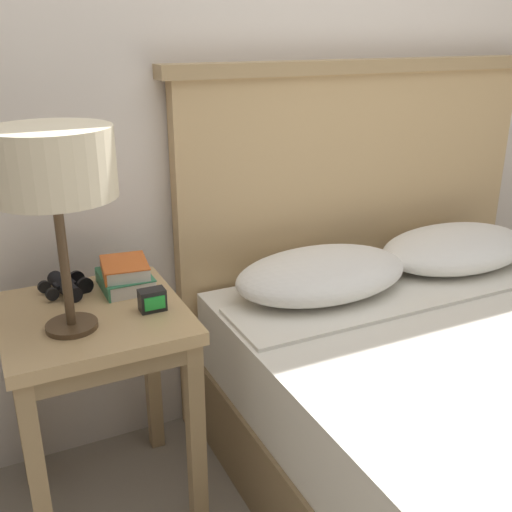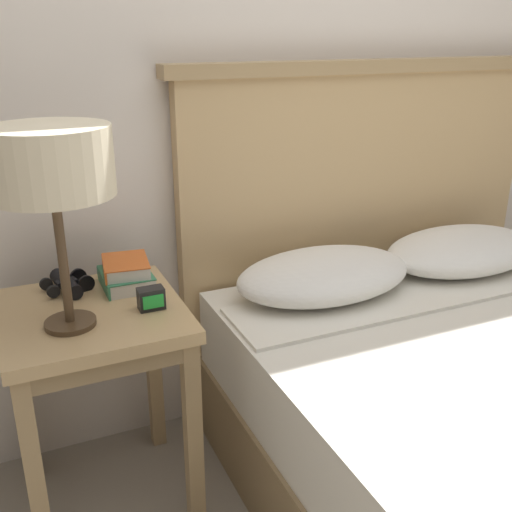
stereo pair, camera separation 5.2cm
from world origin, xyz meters
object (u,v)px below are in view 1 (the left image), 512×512
at_px(table_lamp, 52,167).
at_px(book_on_nightstand, 125,281).
at_px(nightstand, 96,345).
at_px(alarm_clock, 152,300).
at_px(binoculars_pair, 65,286).
at_px(book_stacked_on_top, 124,268).

bearing_deg(table_lamp, book_on_nightstand, 46.31).
distance_m(nightstand, table_lamp, 0.53).
bearing_deg(table_lamp, alarm_clock, 3.03).
xyz_separation_m(nightstand, binoculars_pair, (-0.04, 0.15, 0.12)).
height_order(table_lamp, book_stacked_on_top, table_lamp).
xyz_separation_m(nightstand, book_stacked_on_top, (0.12, 0.12, 0.16)).
distance_m(nightstand, binoculars_pair, 0.20).
bearing_deg(nightstand, book_stacked_on_top, 44.94).
distance_m(book_on_nightstand, alarm_clock, 0.18).
bearing_deg(book_stacked_on_top, nightstand, -135.06).
relative_size(nightstand, binoculars_pair, 3.95).
distance_m(book_stacked_on_top, binoculars_pair, 0.17).
relative_size(book_on_nightstand, alarm_clock, 2.56).
bearing_deg(nightstand, table_lamp, -131.66).
relative_size(table_lamp, book_on_nightstand, 2.83).
bearing_deg(nightstand, book_on_nightstand, 45.12).
distance_m(table_lamp, book_stacked_on_top, 0.44).
height_order(nightstand, book_on_nightstand, book_on_nightstand).
height_order(nightstand, table_lamp, table_lamp).
relative_size(book_on_nightstand, book_stacked_on_top, 1.01).
relative_size(book_stacked_on_top, binoculars_pair, 1.08).
height_order(book_on_nightstand, alarm_clock, alarm_clock).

